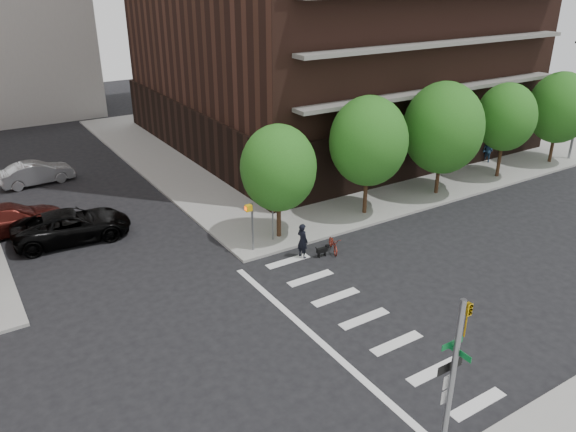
% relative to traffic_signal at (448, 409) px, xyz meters
% --- Properties ---
extents(ground, '(120.00, 120.00, 0.00)m').
position_rel_traffic_signal_xyz_m(ground, '(0.47, 7.49, -2.70)').
color(ground, black).
rests_on(ground, ground).
extents(sidewalk_ne, '(39.00, 33.00, 0.15)m').
position_rel_traffic_signal_xyz_m(sidewalk_ne, '(20.97, 30.99, -2.62)').
color(sidewalk_ne, gray).
rests_on(sidewalk_ne, ground).
extents(crosswalk, '(3.85, 13.00, 0.01)m').
position_rel_traffic_signal_xyz_m(crosswalk, '(2.68, 7.49, -2.69)').
color(crosswalk, silver).
rests_on(crosswalk, ground).
extents(tree_a, '(4.00, 4.00, 5.90)m').
position_rel_traffic_signal_xyz_m(tree_a, '(4.47, 15.99, 1.35)').
color(tree_a, '#301E11').
rests_on(tree_a, sidewalk_ne).
extents(tree_b, '(4.50, 4.50, 6.65)m').
position_rel_traffic_signal_xyz_m(tree_b, '(10.47, 15.99, 1.85)').
color(tree_b, '#301E11').
rests_on(tree_b, sidewalk_ne).
extents(tree_c, '(5.00, 5.00, 6.80)m').
position_rel_traffic_signal_xyz_m(tree_c, '(16.47, 15.99, 1.75)').
color(tree_c, '#301E11').
rests_on(tree_c, sidewalk_ne).
extents(tree_d, '(4.00, 4.00, 6.20)m').
position_rel_traffic_signal_xyz_m(tree_d, '(22.47, 15.99, 1.64)').
color(tree_d, '#301E11').
rests_on(tree_d, sidewalk_ne).
extents(tree_e, '(4.50, 4.50, 6.35)m').
position_rel_traffic_signal_xyz_m(tree_e, '(28.47, 15.99, 1.55)').
color(tree_e, '#301E11').
rests_on(tree_e, sidewalk_ne).
extents(traffic_signal, '(0.90, 0.75, 6.00)m').
position_rel_traffic_signal_xyz_m(traffic_signal, '(0.00, 0.00, 0.00)').
color(traffic_signal, slate).
rests_on(traffic_signal, sidewalk_s).
extents(pedestrian_signal, '(2.18, 0.67, 2.60)m').
position_rel_traffic_signal_xyz_m(pedestrian_signal, '(2.79, 15.42, -0.84)').
color(pedestrian_signal, slate).
rests_on(pedestrian_signal, sidewalk_ne).
extents(parked_car_black, '(3.34, 6.32, 1.69)m').
position_rel_traffic_signal_xyz_m(parked_car_black, '(-5.03, 21.81, -1.85)').
color(parked_car_black, black).
rests_on(parked_car_black, ground).
extents(parked_car_maroon, '(2.36, 5.78, 1.68)m').
position_rel_traffic_signal_xyz_m(parked_car_maroon, '(-7.73, 24.55, -1.86)').
color(parked_car_maroon, '#461410').
rests_on(parked_car_maroon, ground).
extents(parked_car_silver, '(2.01, 4.86, 1.56)m').
position_rel_traffic_signal_xyz_m(parked_car_silver, '(-5.03, 32.06, -1.92)').
color(parked_car_silver, '#A6A9AC').
rests_on(parked_car_silver, ground).
extents(scooter, '(1.13, 1.70, 0.84)m').
position_rel_traffic_signal_xyz_m(scooter, '(6.06, 13.17, -2.28)').
color(scooter, maroon).
rests_on(scooter, ground).
extents(dog_walker, '(0.74, 0.56, 1.86)m').
position_rel_traffic_signal_xyz_m(dog_walker, '(4.34, 13.49, -1.77)').
color(dog_walker, black).
rests_on(dog_walker, ground).
extents(dog, '(0.70, 0.22, 0.59)m').
position_rel_traffic_signal_xyz_m(dog, '(5.25, 13.00, -2.33)').
color(dog, black).
rests_on(dog, ground).
extents(pedestrian_far, '(0.85, 0.67, 1.74)m').
position_rel_traffic_signal_xyz_m(pedestrian_far, '(24.36, 18.49, -1.68)').
color(pedestrian_far, navy).
rests_on(pedestrian_far, sidewalk_ne).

